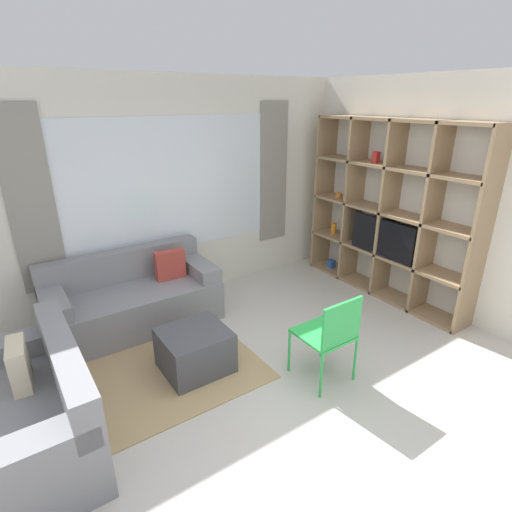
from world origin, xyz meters
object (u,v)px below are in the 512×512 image
(shelving_unit, at_px, (390,212))
(ottoman, at_px, (195,350))
(folding_chair, at_px, (331,332))
(couch_side, at_px, (31,414))
(couch_main, at_px, (134,300))

(shelving_unit, relative_size, ottoman, 3.88)
(folding_chair, bearing_deg, ottoman, -42.00)
(folding_chair, bearing_deg, couch_side, -15.81)
(ottoman, bearing_deg, shelving_unit, 2.36)
(couch_main, bearing_deg, shelving_unit, -18.67)
(shelving_unit, relative_size, folding_chair, 2.73)
(ottoman, distance_m, folding_chair, 1.28)
(shelving_unit, height_order, couch_side, shelving_unit)
(ottoman, bearing_deg, couch_side, -172.65)
(shelving_unit, relative_size, couch_main, 1.29)
(couch_side, distance_m, ottoman, 1.40)
(couch_side, bearing_deg, folding_chair, 74.19)
(shelving_unit, bearing_deg, folding_chair, -153.41)
(shelving_unit, xyz_separation_m, couch_side, (-4.21, -0.29, -0.78))
(couch_side, xyz_separation_m, folding_chair, (2.31, -0.65, 0.20))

